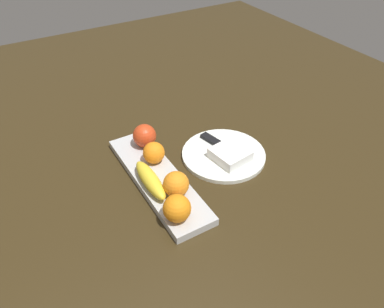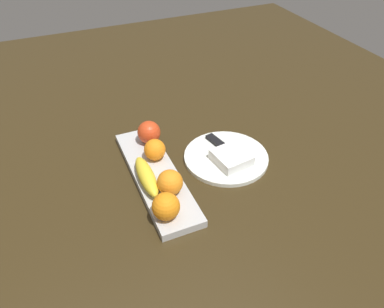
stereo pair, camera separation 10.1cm
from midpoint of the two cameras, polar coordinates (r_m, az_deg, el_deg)
ground_plane at (r=1.02m, az=-9.89°, el=-4.31°), size 2.40×2.40×0.00m
fruit_tray at (r=1.00m, az=-8.21°, el=-3.90°), size 0.42×0.11×0.02m
apple at (r=1.09m, az=-9.99°, el=2.70°), size 0.07×0.07×0.07m
banana at (r=0.96m, az=-9.49°, el=-4.10°), size 0.16×0.04×0.04m
orange_near_apple at (r=1.03m, az=-8.73°, el=0.09°), size 0.06×0.06×0.06m
orange_near_banana at (r=0.92m, az=-5.64°, el=-4.79°), size 0.07×0.07×0.07m
orange_center at (r=0.86m, az=-5.89°, el=-8.56°), size 0.07×0.07×0.07m
dinner_plate at (r=1.08m, az=2.24°, el=-0.19°), size 0.24×0.24×0.01m
folded_napkin at (r=1.05m, az=3.16°, el=-0.19°), size 0.11×0.10×0.03m
knife at (r=1.11m, az=1.26°, el=1.52°), size 0.18×0.06×0.01m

